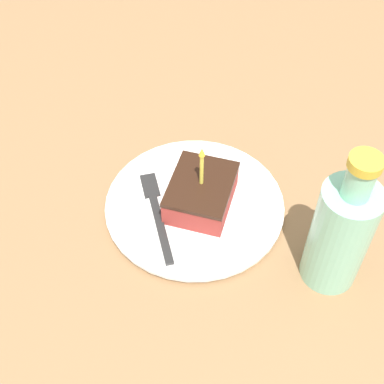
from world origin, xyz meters
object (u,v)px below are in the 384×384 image
at_px(bottle, 341,233).
at_px(fork, 156,210).
at_px(plate, 192,204).
at_px(cake_slice, 201,193).

bearing_deg(bottle, fork, 174.46).
relative_size(plate, cake_slice, 2.33).
height_order(cake_slice, bottle, bottle).
relative_size(cake_slice, fork, 0.74).
height_order(fork, bottle, bottle).
bearing_deg(cake_slice, fork, -150.60).
height_order(plate, bottle, bottle).
distance_m(plate, cake_slice, 0.03).
bearing_deg(fork, plate, 34.31).
bearing_deg(cake_slice, bottle, -16.47).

